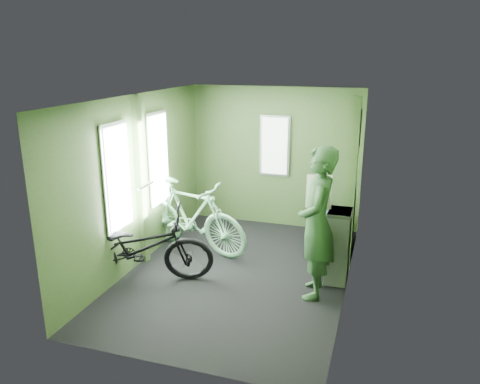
# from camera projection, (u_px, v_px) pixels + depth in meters

# --- Properties ---
(room) EXTENTS (4.00, 4.02, 2.31)m
(room) POSITION_uv_depth(u_px,v_px,m) (236.00, 167.00, 5.82)
(room) COLOR black
(room) RESTS_ON ground
(bicycle_black) EXTENTS (2.00, 1.35, 1.08)m
(bicycle_black) POSITION_uv_depth(u_px,v_px,m) (142.00, 282.00, 5.96)
(bicycle_black) COLOR black
(bicycle_black) RESTS_ON ground
(bicycle_mint) EXTENTS (1.96, 1.14, 1.18)m
(bicycle_mint) POSITION_uv_depth(u_px,v_px,m) (193.00, 251.00, 6.88)
(bicycle_mint) COLOR #83CC9C
(bicycle_mint) RESTS_ON ground
(passenger) EXTENTS (0.51, 0.75, 1.82)m
(passenger) POSITION_uv_depth(u_px,v_px,m) (317.00, 223.00, 5.41)
(passenger) COLOR #2B4F2B
(passenger) RESTS_ON ground
(waste_box) EXTENTS (0.28, 0.39, 0.94)m
(waste_box) POSITION_uv_depth(u_px,v_px,m) (338.00, 246.00, 5.88)
(waste_box) COLOR gray
(waste_box) RESTS_ON ground
(bench_seat) EXTENTS (0.50, 0.88, 0.92)m
(bench_seat) POSITION_uv_depth(u_px,v_px,m) (337.00, 230.00, 6.95)
(bench_seat) COLOR navy
(bench_seat) RESTS_ON ground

